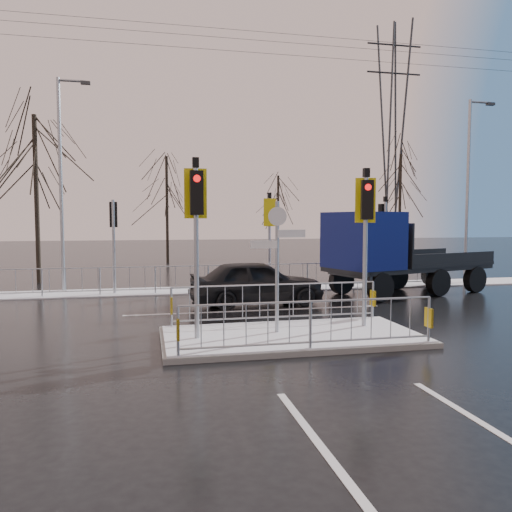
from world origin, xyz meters
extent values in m
plane|color=black|center=(0.00, 0.00, 0.00)|extent=(120.00, 120.00, 0.00)
cube|color=white|center=(0.00, 8.60, 0.02)|extent=(30.00, 2.00, 0.04)
cube|color=silver|center=(-1.20, -5.50, 0.00)|extent=(0.12, 4.00, 0.01)
cube|color=silver|center=(1.20, -5.50, 0.00)|extent=(0.12, 4.00, 0.01)
cube|color=silver|center=(0.00, 3.80, 0.00)|extent=(8.00, 0.15, 0.01)
cube|color=#60605C|center=(0.00, 0.00, 0.06)|extent=(6.00, 3.00, 0.12)
cube|color=white|center=(0.00, 0.00, 0.14)|extent=(5.85, 2.85, 0.03)
cube|color=gold|center=(-2.70, -1.38, 0.67)|extent=(0.05, 0.28, 0.42)
cube|color=gold|center=(2.70, -1.38, 0.67)|extent=(0.05, 0.28, 0.42)
cube|color=gold|center=(-2.70, 1.38, 0.67)|extent=(0.05, 0.28, 0.42)
cube|color=gold|center=(2.70, 1.38, 0.67)|extent=(0.05, 0.28, 0.42)
cylinder|color=#959BA2|center=(-2.20, 0.00, 2.02)|extent=(0.11, 0.11, 3.80)
cube|color=black|center=(-2.20, -0.18, 3.37)|extent=(0.28, 0.22, 0.95)
cylinder|color=red|center=(-2.20, -0.29, 3.67)|extent=(0.16, 0.04, 0.16)
cube|color=yellow|center=(-2.20, 0.07, 3.37)|extent=(0.50, 0.03, 1.10)
cube|color=black|center=(-2.20, 0.00, 4.04)|extent=(0.14, 0.14, 0.22)
cylinder|color=#959BA2|center=(2.00, 0.40, 1.97)|extent=(0.11, 0.11, 3.70)
cube|color=black|center=(1.95, 0.23, 3.27)|extent=(0.33, 0.28, 0.95)
cylinder|color=red|center=(1.93, 0.12, 3.57)|extent=(0.16, 0.08, 0.16)
cube|color=yellow|center=(2.02, 0.47, 3.27)|extent=(0.49, 0.16, 1.10)
cube|color=black|center=(2.00, 0.40, 3.94)|extent=(0.14, 0.14, 0.22)
cylinder|color=#959BA2|center=(-0.30, 0.20, 1.67)|extent=(0.09, 0.09, 3.10)
cube|color=silver|center=(0.05, 0.20, 2.47)|extent=(0.70, 0.14, 0.18)
cube|color=silver|center=(-0.62, 0.20, 2.22)|extent=(0.62, 0.15, 0.18)
cylinder|color=silver|center=(-0.30, 0.17, 2.87)|extent=(0.44, 0.03, 0.44)
cylinder|color=#959BA2|center=(-4.50, 8.30, 1.79)|extent=(0.11, 0.11, 3.50)
cube|color=black|center=(-4.50, 8.48, 2.99)|extent=(0.28, 0.22, 0.95)
cylinder|color=red|center=(-4.50, 8.59, 3.29)|extent=(0.16, 0.04, 0.16)
cylinder|color=#959BA2|center=(1.50, 8.30, 1.84)|extent=(0.11, 0.11, 3.60)
cube|color=black|center=(1.50, 8.48, 3.09)|extent=(0.28, 0.22, 0.95)
cylinder|color=red|center=(1.50, 8.59, 3.39)|extent=(0.16, 0.04, 0.16)
cube|color=yellow|center=(1.50, 8.23, 3.09)|extent=(0.50, 0.03, 1.10)
cube|color=black|center=(1.50, 8.30, 3.76)|extent=(0.14, 0.14, 0.22)
cylinder|color=#959BA2|center=(6.50, 8.30, 1.79)|extent=(0.11, 0.11, 3.50)
cube|color=black|center=(6.45, 8.47, 2.99)|extent=(0.33, 0.28, 0.95)
cylinder|color=red|center=(6.43, 8.58, 3.29)|extent=(0.16, 0.08, 0.16)
cube|color=black|center=(6.50, 8.30, 3.66)|extent=(0.14, 0.14, 0.22)
imported|color=black|center=(0.22, 4.81, 0.75)|extent=(4.47, 2.00, 1.49)
cylinder|color=black|center=(4.46, 4.50, 0.50)|extent=(1.05, 0.57, 1.00)
cylinder|color=black|center=(3.87, 6.52, 0.50)|extent=(1.05, 0.57, 1.00)
cylinder|color=black|center=(7.15, 5.29, 0.50)|extent=(1.05, 0.57, 1.00)
cylinder|color=black|center=(6.56, 7.31, 0.50)|extent=(1.05, 0.57, 1.00)
cylinder|color=black|center=(9.07, 5.85, 0.50)|extent=(1.05, 0.57, 1.00)
cylinder|color=black|center=(8.48, 7.87, 0.50)|extent=(1.05, 0.57, 1.00)
cube|color=black|center=(6.47, 6.19, 0.98)|extent=(6.99, 4.07, 0.16)
cube|color=navy|center=(4.26, 5.54, 2.06)|extent=(2.60, 2.87, 2.00)
cube|color=black|center=(5.19, 5.81, 2.46)|extent=(0.60, 1.93, 1.10)
cube|color=#2D3033|center=(3.68, 5.37, 0.95)|extent=(0.76, 2.24, 0.35)
cube|color=black|center=(7.53, 6.50, 1.12)|extent=(4.91, 3.55, 0.12)
cube|color=black|center=(5.46, 5.89, 1.92)|extent=(0.75, 2.33, 1.50)
cylinder|color=black|center=(-8.00, 12.50, 3.68)|extent=(0.20, 0.20, 7.36)
cylinder|color=black|center=(-2.00, 22.00, 3.45)|extent=(0.19, 0.19, 6.90)
cylinder|color=black|center=(6.00, 24.00, 2.99)|extent=(0.16, 0.16, 5.98)
cylinder|color=black|center=(14.00, 21.00, 3.68)|extent=(0.20, 0.20, 7.36)
cylinder|color=#959BA2|center=(10.50, 8.50, 4.00)|extent=(0.14, 0.14, 8.00)
cylinder|color=#959BA2|center=(11.00, 8.50, 7.90)|extent=(1.00, 0.10, 0.10)
cube|color=#2D3033|center=(11.50, 8.50, 7.85)|extent=(0.35, 0.18, 0.12)
cylinder|color=#959BA2|center=(-6.50, 9.50, 4.10)|extent=(0.14, 0.14, 8.20)
cylinder|color=#959BA2|center=(-6.00, 9.50, 8.10)|extent=(1.00, 0.10, 0.10)
cube|color=#2D3033|center=(-5.50, 9.50, 8.05)|extent=(0.35, 0.18, 0.12)
cylinder|color=#2D3033|center=(18.60, 30.60, 10.00)|extent=(1.18, 1.18, 19.97)
cylinder|color=#2D3033|center=(17.40, 30.60, 10.00)|extent=(1.18, 1.18, 19.97)
cylinder|color=#2D3033|center=(18.60, 29.40, 10.00)|extent=(1.18, 1.18, 19.97)
cylinder|color=#2D3033|center=(17.40, 29.40, 10.00)|extent=(1.18, 1.18, 19.97)
cylinder|color=#2D3033|center=(18.00, 30.00, 15.60)|extent=(5.00, 0.16, 0.16)
cylinder|color=#2D3033|center=(18.00, 30.00, 18.00)|extent=(5.00, 0.16, 0.16)
cylinder|color=#2D3033|center=(0.00, 30.00, 16.50)|extent=(70.00, 0.03, 0.03)
cylinder|color=#2D3033|center=(0.00, 30.00, 17.50)|extent=(70.00, 0.03, 0.03)
cylinder|color=#2D3033|center=(0.00, 30.00, 18.20)|extent=(70.00, 0.03, 0.03)
camera|label=1|loc=(-3.24, -11.04, 2.79)|focal=35.00mm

